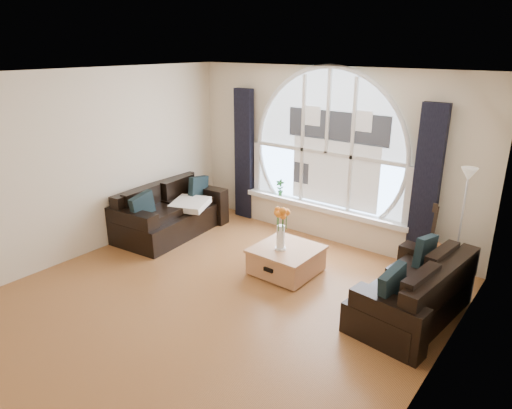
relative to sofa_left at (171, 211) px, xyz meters
name	(u,v)px	position (x,y,z in m)	size (l,w,h in m)	color
ground	(211,305)	(2.05, -1.25, -0.40)	(5.00, 5.50, 0.01)	brown
ceiling	(202,76)	(2.05, -1.25, 2.30)	(5.00, 5.50, 0.01)	silver
wall_back	(328,155)	(2.05, 1.50, 0.95)	(5.00, 0.01, 2.70)	beige
wall_left	(80,166)	(-0.45, -1.25, 0.95)	(0.01, 5.50, 2.70)	beige
wall_right	(433,262)	(4.55, -1.25, 0.95)	(0.01, 5.50, 2.70)	beige
attic_slope	(411,134)	(4.25, -1.25, 1.95)	(0.92, 5.50, 0.72)	silver
arched_window	(328,138)	(2.05, 1.47, 1.23)	(2.60, 0.06, 2.15)	silver
window_sill	(322,207)	(2.05, 1.40, 0.11)	(2.90, 0.22, 0.08)	white
window_frame	(327,139)	(2.05, 1.44, 1.23)	(2.76, 0.08, 2.15)	white
neighbor_house	(336,148)	(2.20, 1.45, 1.10)	(1.70, 0.02, 1.50)	silver
curtain_left	(244,155)	(0.45, 1.38, 0.75)	(0.35, 0.12, 2.30)	black
curtain_right	(426,188)	(3.65, 1.38, 0.75)	(0.35, 0.12, 2.30)	black
sofa_left	(171,211)	(0.00, 0.00, 0.00)	(0.91, 1.81, 0.81)	black
sofa_right	(412,286)	(4.04, -0.01, 0.00)	(0.82, 1.63, 0.73)	black
coffee_chest	(286,259)	(2.30, 0.01, -0.19)	(0.84, 0.84, 0.41)	#BB7D51
throw_blanket	(190,204)	(0.22, 0.23, 0.10)	(0.55, 0.55, 0.10)	silver
vase_flowers	(281,223)	(2.26, -0.08, 0.36)	(0.24, 0.24, 0.70)	white
floor_lamp	(460,229)	(4.23, 1.04, 0.40)	(0.24, 0.24, 1.60)	#B2B2B2
guitar	(433,239)	(3.89, 1.18, 0.13)	(0.36, 0.24, 1.06)	brown
potted_plant	(280,187)	(1.22, 1.40, 0.29)	(0.15, 0.10, 0.28)	#1E6023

